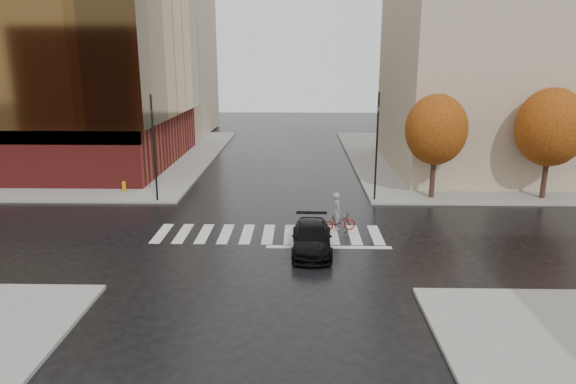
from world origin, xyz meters
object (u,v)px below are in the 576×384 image
Objects in this scene: sedan at (312,238)px; traffic_light_ne at (377,141)px; fire_hydrant at (124,186)px; traffic_light_nw at (154,142)px; cyclist at (338,218)px.

traffic_light_ne is at bearing 65.11° from sedan.
fire_hydrant is (-12.17, 10.00, -0.10)m from sedan.
traffic_light_ne is (4.13, 8.59, 3.21)m from sedan.
fire_hydrant is (-2.72, 1.90, -3.22)m from traffic_light_nw.
cyclist is at bearing 64.92° from sedan.
cyclist reaches higher than sedan.
sedan reaches higher than fire_hydrant.
traffic_light_nw reaches higher than cyclist.
fire_hydrant is at bearing 8.55° from traffic_light_ne.
traffic_light_ne is (2.70, 5.65, 3.16)m from cyclist.
traffic_light_ne reaches higher than fire_hydrant.
fire_hydrant is at bearing 141.38° from sedan.
cyclist is 12.43m from traffic_light_nw.
traffic_light_nw is at bearing 15.56° from traffic_light_ne.
traffic_light_ne is at bearing -4.96° from fire_hydrant.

